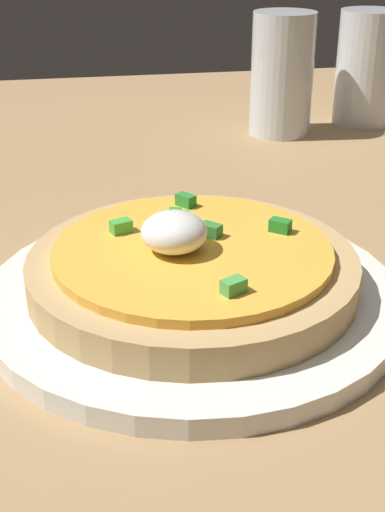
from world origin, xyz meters
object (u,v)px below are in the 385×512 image
at_px(cup_far, 282,80).
at_px(plate, 192,294).
at_px(cup_near, 366,75).
at_px(pizza, 192,266).

bearing_deg(cup_far, plate, -24.75).
height_order(plate, cup_near, cup_near).
height_order(pizza, cup_far, cup_far).
distance_m(pizza, cup_far, 0.38).
bearing_deg(cup_near, plate, -35.62).
xyz_separation_m(plate, pizza, (-0.00, -0.00, 0.02)).
relative_size(cup_near, cup_far, 0.98).
bearing_deg(plate, cup_far, 155.25).
xyz_separation_m(cup_near, cup_far, (0.02, -0.10, 0.00)).
bearing_deg(plate, pizza, -92.37).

